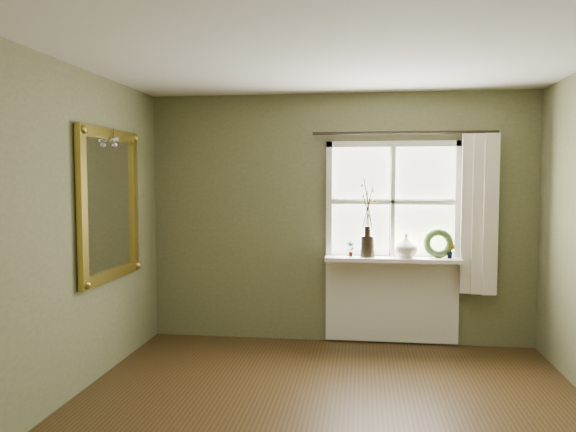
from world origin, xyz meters
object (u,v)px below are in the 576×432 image
(dark_jug, at_px, (367,246))
(cream_vase, at_px, (406,246))
(wreath, at_px, (438,247))
(gilt_mirror, at_px, (110,204))

(dark_jug, bearing_deg, cream_vase, 0.00)
(cream_vase, height_order, wreath, wreath)
(dark_jug, height_order, gilt_mirror, gilt_mirror)
(dark_jug, xyz_separation_m, wreath, (0.71, 0.04, 0.00))
(gilt_mirror, bearing_deg, wreath, 20.13)
(cream_vase, distance_m, gilt_mirror, 2.88)
(cream_vase, bearing_deg, dark_jug, 180.00)
(cream_vase, bearing_deg, gilt_mirror, -158.39)
(dark_jug, distance_m, wreath, 0.71)
(cream_vase, xyz_separation_m, gilt_mirror, (-2.65, -1.05, 0.45))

